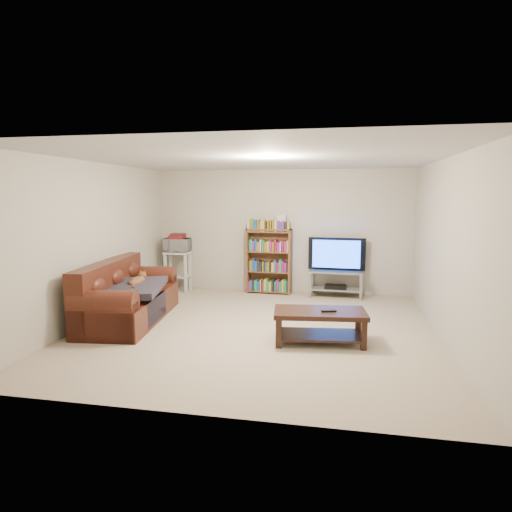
% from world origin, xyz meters
% --- Properties ---
extents(floor, '(5.00, 5.00, 0.00)m').
position_xyz_m(floor, '(0.00, 0.00, 0.00)').
color(floor, '#C4B191').
rests_on(floor, ground).
extents(ceiling, '(5.00, 5.00, 0.00)m').
position_xyz_m(ceiling, '(0.00, 0.00, 2.40)').
color(ceiling, white).
rests_on(ceiling, ground).
extents(wall_back, '(5.00, 0.00, 5.00)m').
position_xyz_m(wall_back, '(0.00, 2.50, 1.20)').
color(wall_back, beige).
rests_on(wall_back, ground).
extents(wall_front, '(5.00, 0.00, 5.00)m').
position_xyz_m(wall_front, '(0.00, -2.50, 1.20)').
color(wall_front, beige).
rests_on(wall_front, ground).
extents(wall_left, '(0.00, 5.00, 5.00)m').
position_xyz_m(wall_left, '(-2.50, 0.00, 1.20)').
color(wall_left, beige).
rests_on(wall_left, ground).
extents(wall_right, '(0.00, 5.00, 5.00)m').
position_xyz_m(wall_right, '(2.50, 0.00, 1.20)').
color(wall_right, beige).
rests_on(wall_right, ground).
extents(sofa, '(1.15, 2.23, 0.91)m').
position_xyz_m(sofa, '(-2.07, 0.04, 0.32)').
color(sofa, '#451C11').
rests_on(sofa, floor).
extents(blanket, '(1.02, 1.21, 0.19)m').
position_xyz_m(blanket, '(-1.87, -0.08, 0.54)').
color(blanket, '#2D2933').
rests_on(blanket, sofa).
extents(cat, '(0.30, 0.61, 0.17)m').
position_xyz_m(cat, '(-1.90, 0.11, 0.60)').
color(cat, brown).
rests_on(cat, sofa).
extents(coffee_table, '(1.23, 0.72, 0.43)m').
position_xyz_m(coffee_table, '(0.90, -0.42, 0.30)').
color(coffee_table, black).
rests_on(coffee_table, floor).
extents(remote, '(0.20, 0.10, 0.02)m').
position_xyz_m(remote, '(1.01, -0.46, 0.44)').
color(remote, black).
rests_on(remote, coffee_table).
extents(tv_stand, '(1.01, 0.50, 0.50)m').
position_xyz_m(tv_stand, '(1.08, 2.23, 0.34)').
color(tv_stand, '#999EA3').
rests_on(tv_stand, floor).
extents(television, '(1.07, 0.19, 0.62)m').
position_xyz_m(television, '(1.08, 2.23, 0.80)').
color(television, black).
rests_on(television, tv_stand).
extents(dvd_player, '(0.41, 0.30, 0.06)m').
position_xyz_m(dvd_player, '(1.08, 2.23, 0.19)').
color(dvd_player, black).
rests_on(dvd_player, tv_stand).
extents(bookshelf, '(0.89, 0.31, 1.27)m').
position_xyz_m(bookshelf, '(-0.21, 2.30, 0.65)').
color(bookshelf, brown).
rests_on(bookshelf, floor).
extents(shelf_clutter, '(0.65, 0.21, 0.28)m').
position_xyz_m(shelf_clutter, '(-0.11, 2.31, 1.37)').
color(shelf_clutter, silver).
rests_on(shelf_clutter, bookshelf).
extents(microwave_stand, '(0.50, 0.37, 0.79)m').
position_xyz_m(microwave_stand, '(-2.03, 2.14, 0.51)').
color(microwave_stand, silver).
rests_on(microwave_stand, floor).
extents(microwave, '(0.49, 0.34, 0.27)m').
position_xyz_m(microwave, '(-2.03, 2.14, 0.93)').
color(microwave, silver).
rests_on(microwave, microwave_stand).
extents(game_boxes, '(0.29, 0.26, 0.05)m').
position_xyz_m(game_boxes, '(-2.03, 2.14, 1.09)').
color(game_boxes, maroon).
rests_on(game_boxes, microwave).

